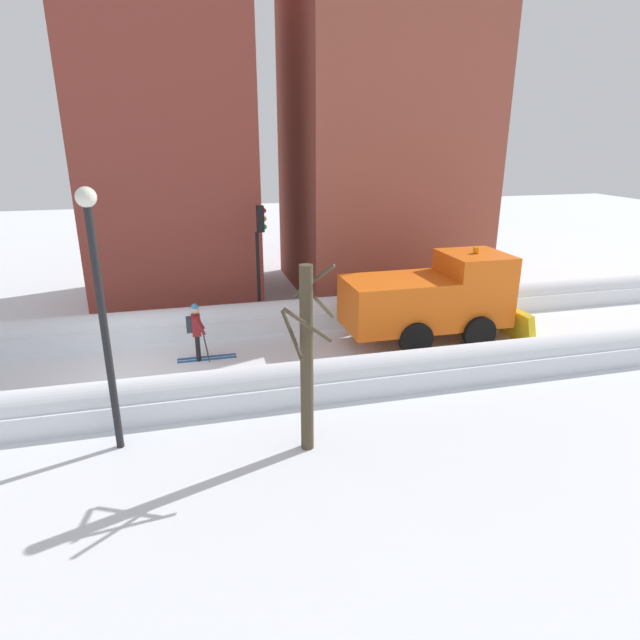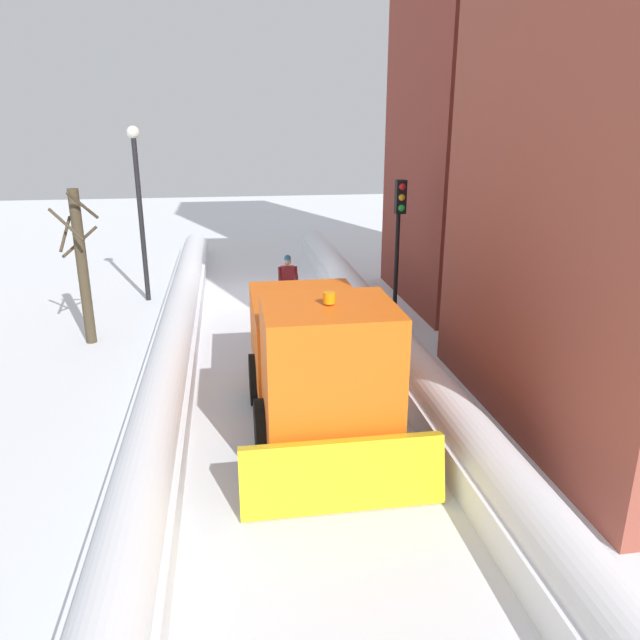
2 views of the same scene
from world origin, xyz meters
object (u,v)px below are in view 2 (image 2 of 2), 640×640
object	(u,v)px
skier	(288,280)
plow_truck	(317,355)
traffic_light_pole	(399,227)
bare_tree_near	(82,265)
street_lamp	(139,194)

from	to	relation	value
skier	plow_truck	bearing A→B (deg)	88.30
traffic_light_pole	bare_tree_near	size ratio (longest dim) A/B	1.03
bare_tree_near	skier	bearing A→B (deg)	-159.27
skier	traffic_light_pole	world-z (taller)	traffic_light_pole
street_lamp	bare_tree_near	world-z (taller)	street_lamp
plow_truck	street_lamp	distance (m)	10.77
plow_truck	street_lamp	xyz separation A→B (m)	(4.36, -9.63, 2.07)
street_lamp	skier	bearing A→B (deg)	157.61
plow_truck	skier	distance (m)	7.75
plow_truck	skier	bearing A→B (deg)	-91.70
plow_truck	skier	xyz separation A→B (m)	(-0.23, -7.74, -0.48)
street_lamp	plow_truck	bearing A→B (deg)	114.35
skier	traffic_light_pole	size ratio (longest dim) A/B	0.42
street_lamp	bare_tree_near	distance (m)	4.39
skier	bare_tree_near	distance (m)	6.16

